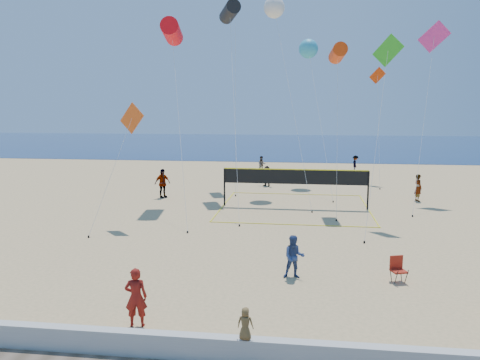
# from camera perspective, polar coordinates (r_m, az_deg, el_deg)

# --- Properties ---
(ground) EXTENTS (120.00, 120.00, 0.00)m
(ground) POSITION_cam_1_polar(r_m,az_deg,el_deg) (14.40, 2.24, -15.34)
(ground) COLOR tan
(ground) RESTS_ON ground
(ocean) EXTENTS (140.00, 50.00, 0.03)m
(ocean) POSITION_cam_1_polar(r_m,az_deg,el_deg) (75.32, 6.52, 4.35)
(ocean) COLOR navy
(ocean) RESTS_ON ground
(seawall) EXTENTS (32.00, 0.30, 0.60)m
(seawall) POSITION_cam_1_polar(r_m,az_deg,el_deg) (11.59, 0.83, -20.04)
(seawall) COLOR beige
(seawall) RESTS_ON ground
(woman) EXTENTS (0.66, 0.50, 1.64)m
(woman) POSITION_cam_1_polar(r_m,az_deg,el_deg) (13.32, -12.57, -13.78)
(woman) COLOR maroon
(woman) RESTS_ON ground
(toddler) EXTENTS (0.39, 0.27, 0.77)m
(toddler) POSITION_cam_1_polar(r_m,az_deg,el_deg) (11.23, 0.65, -17.11)
(toddler) COLOR brown
(toddler) RESTS_ON seawall
(bystander_a) EXTENTS (0.78, 0.63, 1.52)m
(bystander_a) POSITION_cam_1_polar(r_m,az_deg,el_deg) (16.55, 6.61, -9.29)
(bystander_a) COLOR navy
(bystander_a) RESTS_ON ground
(far_person_0) EXTENTS (1.10, 1.14, 1.91)m
(far_person_0) POSITION_cam_1_polar(r_m,az_deg,el_deg) (31.06, -9.44, -0.40)
(far_person_0) COLOR gray
(far_person_0) RESTS_ON ground
(far_person_1) EXTENTS (1.42, 1.17, 1.53)m
(far_person_1) POSITION_cam_1_polar(r_m,az_deg,el_deg) (35.25, 3.28, 0.49)
(far_person_1) COLOR gray
(far_person_1) RESTS_ON ground
(far_person_2) EXTENTS (0.57, 0.72, 1.72)m
(far_person_2) POSITION_cam_1_polar(r_m,az_deg,el_deg) (31.60, 20.89, -0.89)
(far_person_2) COLOR gray
(far_person_2) RESTS_ON ground
(far_person_3) EXTENTS (0.78, 0.64, 1.49)m
(far_person_3) POSITION_cam_1_polar(r_m,az_deg,el_deg) (42.62, 2.66, 1.93)
(far_person_3) COLOR gray
(far_person_3) RESTS_ON ground
(far_person_4) EXTENTS (0.65, 1.05, 1.56)m
(far_person_4) POSITION_cam_1_polar(r_m,az_deg,el_deg) (43.70, 13.88, 1.90)
(far_person_4) COLOR gray
(far_person_4) RESTS_ON ground
(camp_chair) EXTENTS (0.59, 0.69, 0.98)m
(camp_chair) POSITION_cam_1_polar(r_m,az_deg,el_deg) (17.09, 18.66, -10.07)
(camp_chair) COLOR maroon
(camp_chair) RESTS_ON ground
(volleyball_net) EXTENTS (8.68, 8.53, 2.31)m
(volleyball_net) POSITION_cam_1_polar(r_m,az_deg,el_deg) (27.74, 6.72, -0.16)
(volleyball_net) COLOR black
(volleyball_net) RESTS_ON ground
(kite_0) EXTENTS (3.30, 8.63, 11.07)m
(kite_0) POSITION_cam_1_polar(r_m,az_deg,el_deg) (29.62, -8.30, 17.45)
(kite_0) COLOR red
(kite_0) RESTS_ON ground
(kite_1) EXTENTS (2.74, 10.36, 12.71)m
(kite_1) POSITION_cam_1_polar(r_m,az_deg,el_deg) (32.56, -1.25, 19.80)
(kite_1) COLOR black
(kite_1) RESTS_ON ground
(kite_2) EXTENTS (0.96, 4.06, 9.40)m
(kite_2) POSITION_cam_1_polar(r_m,az_deg,el_deg) (27.54, 11.84, 14.87)
(kite_2) COLOR red
(kite_2) RESTS_ON ground
(kite_3) EXTENTS (1.99, 3.20, 6.14)m
(kite_3) POSITION_cam_1_polar(r_m,az_deg,el_deg) (23.85, -13.26, 6.73)
(kite_3) COLOR #D65017
(kite_3) RESTS_ON ground
(kite_4) EXTENTS (2.19, 5.16, 9.54)m
(kite_4) POSITION_cam_1_polar(r_m,az_deg,el_deg) (25.25, 17.47, 13.79)
(kite_4) COLOR green
(kite_4) RESTS_ON ground
(kite_5) EXTENTS (3.10, 6.07, 11.25)m
(kite_5) POSITION_cam_1_polar(r_m,az_deg,el_deg) (32.66, 22.51, 15.12)
(kite_5) COLOR #EE3490
(kite_5) RESTS_ON ground
(kite_6) EXTENTS (3.48, 7.78, 13.28)m
(kite_6) POSITION_cam_1_polar(r_m,az_deg,el_deg) (33.79, 4.20, 20.23)
(kite_6) COLOR white
(kite_6) RESTS_ON ground
(kite_7) EXTENTS (2.45, 8.59, 11.01)m
(kite_7) POSITION_cam_1_polar(r_m,az_deg,el_deg) (37.24, 8.34, 15.54)
(kite_7) COLOR #31A0C6
(kite_7) RESTS_ON ground
(kite_9) EXTENTS (1.21, 4.63, 9.01)m
(kite_9) POSITION_cam_1_polar(r_m,az_deg,el_deg) (38.76, 16.43, 11.18)
(kite_9) COLOR red
(kite_9) RESTS_ON ground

